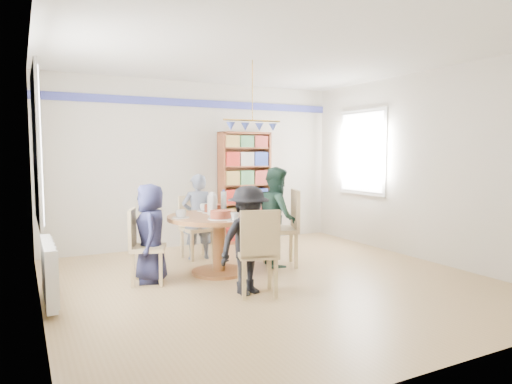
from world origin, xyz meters
TOP-DOWN VIEW (x-y plane):
  - ground at (0.00, 0.00)m, footprint 5.00×5.00m
  - room_shell at (-0.26, 0.87)m, footprint 5.00×5.00m
  - radiator at (-2.42, 0.30)m, footprint 0.12×1.00m
  - dining_table at (-0.41, 0.64)m, footprint 1.30×1.30m
  - chair_left at (-1.40, 0.64)m, footprint 0.51×0.51m
  - chair_right at (0.57, 0.59)m, footprint 0.60×0.60m
  - chair_far at (-0.38, 1.63)m, footprint 0.45×0.45m
  - chair_near at (-0.41, -0.44)m, footprint 0.53×0.53m
  - person_left at (-1.28, 0.66)m, footprint 0.49×0.64m
  - person_right at (0.46, 0.67)m, footprint 0.71×0.79m
  - person_far at (-0.38, 1.50)m, footprint 0.49×0.36m
  - person_near at (-0.45, -0.30)m, footprint 0.85×0.62m
  - bookshelf at (0.79, 2.34)m, footprint 0.90×0.27m
  - tableware at (-0.44, 0.66)m, footprint 1.20×1.20m

SIDE VIEW (x-z plane):
  - ground at x=0.00m, z-range 0.00..0.00m
  - radiator at x=-2.42m, z-range 0.05..0.65m
  - chair_left at x=-1.40m, z-range 0.04..0.93m
  - chair_far at x=-0.38m, z-range 0.05..0.96m
  - chair_near at x=-0.41m, z-range 0.05..1.00m
  - dining_table at x=-0.41m, z-range 0.18..0.93m
  - chair_right at x=0.57m, z-range 0.05..1.09m
  - person_left at x=-1.28m, z-range 0.00..1.18m
  - person_near at x=-0.45m, z-range 0.00..1.19m
  - person_far at x=-0.38m, z-range 0.00..1.24m
  - person_right at x=0.46m, z-range 0.00..1.35m
  - tableware at x=-0.44m, z-range 0.66..0.98m
  - bookshelf at x=0.79m, z-range -0.02..1.88m
  - room_shell at x=-0.26m, z-range -0.85..4.15m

